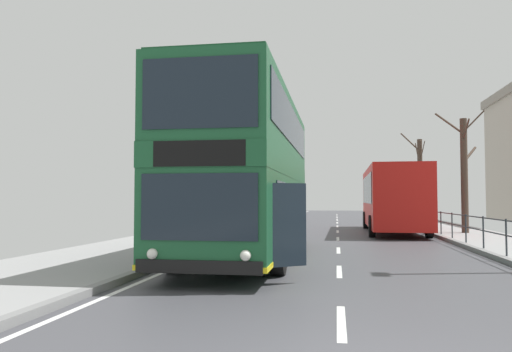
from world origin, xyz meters
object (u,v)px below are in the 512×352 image
at_px(bare_tree_far_00, 464,171).
at_px(background_bus_far_lane, 392,198).
at_px(double_decker_bus_main, 250,174).
at_px(bare_tree_far_01, 420,176).

bearing_deg(bare_tree_far_00, background_bus_far_lane, 147.96).
distance_m(double_decker_bus_main, bare_tree_far_00, 13.01).
bearing_deg(double_decker_bus_main, bare_tree_far_00, 50.67).
relative_size(background_bus_far_lane, bare_tree_far_00, 1.80).
bearing_deg(background_bus_far_lane, bare_tree_far_01, 76.16).
relative_size(double_decker_bus_main, background_bus_far_lane, 1.02).
relative_size(double_decker_bus_main, bare_tree_far_00, 1.84).
bearing_deg(bare_tree_far_01, double_decker_bus_main, -108.25).
bearing_deg(double_decker_bus_main, background_bus_far_lane, 66.30).
bearing_deg(bare_tree_far_01, background_bus_far_lane, -103.84).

